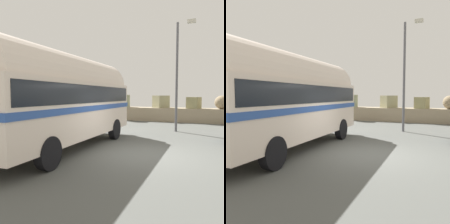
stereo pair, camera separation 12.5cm
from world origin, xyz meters
The scene contains 4 objects.
ground centered at (0.00, 0.00, 0.01)m, with size 32.00×26.00×0.02m.
breakwater centered at (-0.41, 11.81, 0.73)m, with size 31.36×2.12×2.34m.
vintage_coach centered at (-3.20, -0.30, 2.05)m, with size 2.78×8.68×3.70m.
lamp_post centered at (0.19, 6.04, 3.52)m, with size 1.07×0.48×6.22m.
Camera 2 is at (2.39, -8.20, 2.10)m, focal length 39.00 mm.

